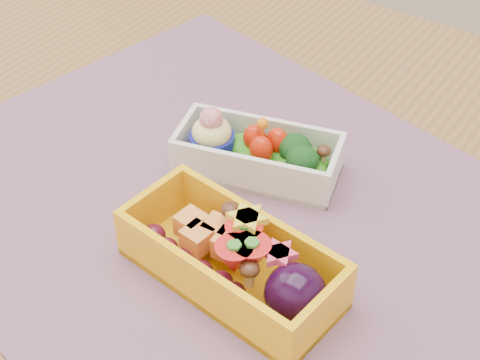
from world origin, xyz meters
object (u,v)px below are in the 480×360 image
Objects in this scene: table at (268,275)px; bento_yellow at (235,260)px; placemat at (230,213)px; bento_white at (257,154)px.

bento_yellow reaches higher than table.
bento_yellow is (0.05, -0.07, 0.03)m from placemat.
placemat is (-0.02, -0.03, 0.10)m from table.
bento_white reaches higher than table.
bento_yellow is at bearing -52.33° from placemat.
placemat is at bearing -95.28° from bento_white.
bento_yellow is (0.03, -0.10, 0.13)m from table.
table is 7.34× the size of bento_white.
table is 0.16m from bento_yellow.
bento_white is 0.87× the size of bento_yellow.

